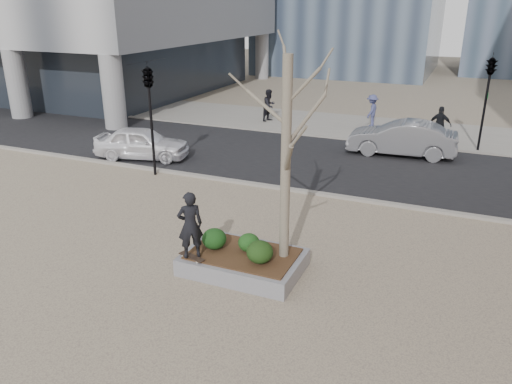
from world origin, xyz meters
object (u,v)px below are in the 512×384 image
at_px(skateboard, 192,258).
at_px(skateboarder, 190,225).
at_px(planter, 243,262).
at_px(police_car, 142,143).

relative_size(skateboard, skateboarder, 0.45).
distance_m(planter, police_car, 11.00).
bearing_deg(planter, police_car, 138.69).
bearing_deg(police_car, skateboard, -152.34).
relative_size(planter, skateboard, 3.85).
relative_size(planter, skateboarder, 1.72).
bearing_deg(skateboard, planter, 50.34).
distance_m(skateboard, skateboarder, 0.91).
relative_size(skateboard, police_car, 0.19).
xyz_separation_m(planter, skateboard, (-1.10, -0.74, 0.26)).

